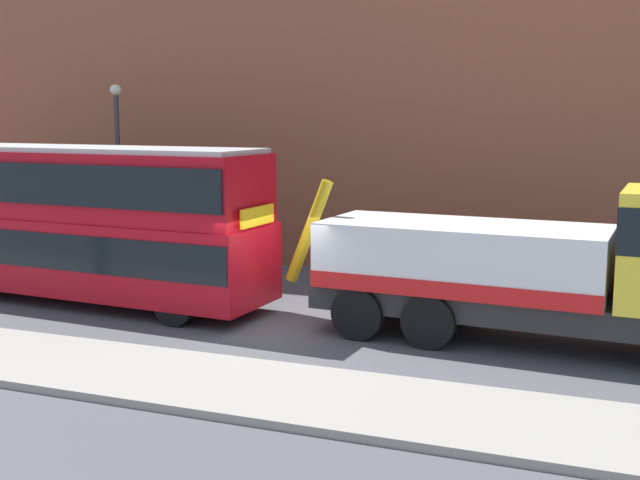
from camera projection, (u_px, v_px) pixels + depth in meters
name	position (u px, v px, depth m)	size (l,w,h in m)	color
ground_plane	(285.00, 327.00, 18.21)	(120.00, 120.00, 0.00)	#4C4C51
near_kerb	(193.00, 381.00, 14.32)	(60.00, 2.80, 0.15)	gray
building_facade	(383.00, 9.00, 24.05)	(60.00, 1.50, 16.00)	#935138
recovery_tow_truck	(547.00, 265.00, 16.41)	(10.21, 3.22, 3.67)	#2D2D2D
double_decker_bus	(73.00, 217.00, 20.58)	(11.16, 3.27, 4.06)	#B70C19
street_lamp	(118.00, 158.00, 25.65)	(0.36, 0.36, 5.83)	#38383D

